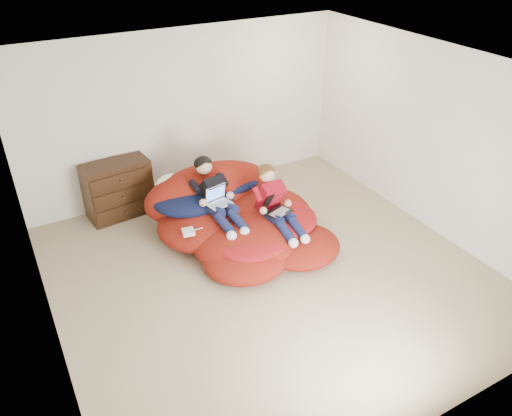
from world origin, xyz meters
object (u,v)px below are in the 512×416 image
at_px(laptop_white, 218,199).
at_px(laptop_black, 276,206).
at_px(dresser, 118,189).
at_px(younger_boy, 275,200).
at_px(older_boy, 214,192).
at_px(beanbag_pile, 236,218).

distance_m(laptop_white, laptop_black, 0.77).
height_order(dresser, younger_boy, younger_boy).
height_order(older_boy, laptop_white, older_boy).
distance_m(dresser, laptop_white, 1.64).
relative_size(laptop_white, laptop_black, 0.78).
xyz_separation_m(dresser, older_boy, (0.99, -1.17, 0.26)).
xyz_separation_m(laptop_white, laptop_black, (0.63, -0.44, -0.06)).
bearing_deg(laptop_white, laptop_black, -34.86).
xyz_separation_m(dresser, laptop_white, (0.99, -1.29, 0.21)).
distance_m(beanbag_pile, younger_boy, 0.66).
bearing_deg(younger_boy, laptop_white, 147.14).
bearing_deg(dresser, beanbag_pile, -46.54).
distance_m(older_boy, laptop_white, 0.13).
xyz_separation_m(older_boy, laptop_black, (0.63, -0.55, -0.11)).
height_order(dresser, laptop_white, dresser).
bearing_deg(younger_boy, dresser, 133.67).
bearing_deg(dresser, laptop_black, -46.86).
bearing_deg(laptop_black, laptop_white, 145.14).
height_order(beanbag_pile, laptop_black, beanbag_pile).
distance_m(beanbag_pile, laptop_white, 0.44).
bearing_deg(laptop_white, older_boy, 90.00).
relative_size(older_boy, laptop_white, 3.55).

